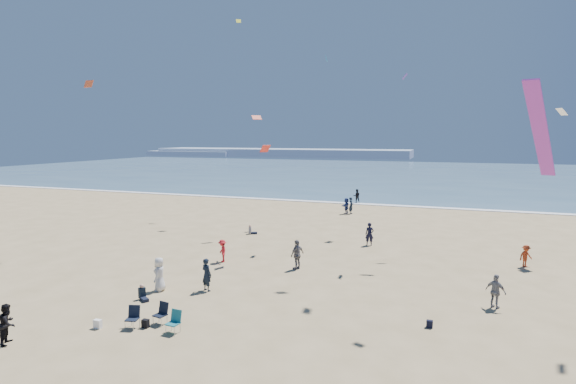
% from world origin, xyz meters
% --- Properties ---
extents(ocean, '(220.00, 100.00, 0.06)m').
position_xyz_m(ocean, '(0.00, 95.00, 0.03)').
color(ocean, '#476B84').
rests_on(ocean, ground).
extents(surf_line, '(220.00, 1.20, 0.08)m').
position_xyz_m(surf_line, '(0.00, 45.00, 0.04)').
color(surf_line, white).
rests_on(surf_line, ground).
extents(headland_far, '(110.00, 20.00, 3.20)m').
position_xyz_m(headland_far, '(-60.00, 170.00, 1.60)').
color(headland_far, '#7A8EA8').
rests_on(headland_far, ground).
extents(headland_near, '(40.00, 14.00, 2.00)m').
position_xyz_m(headland_near, '(-100.00, 165.00, 1.00)').
color(headland_near, '#7A8EA8').
rests_on(headland_near, ground).
extents(standing_flyers, '(30.41, 52.87, 1.94)m').
position_xyz_m(standing_flyers, '(3.74, 17.43, 0.88)').
color(standing_flyers, black).
rests_on(standing_flyers, ground).
extents(seated_group, '(21.70, 28.76, 0.84)m').
position_xyz_m(seated_group, '(3.00, 6.12, 0.42)').
color(seated_group, silver).
rests_on(seated_group, ground).
extents(chair_cluster, '(2.69, 1.52, 1.00)m').
position_xyz_m(chair_cluster, '(-3.21, 4.87, 0.50)').
color(chair_cluster, black).
rests_on(chair_cluster, ground).
extents(white_tote, '(0.35, 0.20, 0.40)m').
position_xyz_m(white_tote, '(-5.67, 4.03, 0.20)').
color(white_tote, white).
rests_on(white_tote, ground).
extents(black_backpack, '(0.30, 0.22, 0.38)m').
position_xyz_m(black_backpack, '(-3.69, 4.82, 0.19)').
color(black_backpack, black).
rests_on(black_backpack, ground).
extents(navy_bag, '(0.28, 0.18, 0.34)m').
position_xyz_m(navy_bag, '(8.37, 9.16, 0.17)').
color(navy_bag, black).
rests_on(navy_bag, ground).
extents(kites_aloft, '(39.94, 38.04, 28.85)m').
position_xyz_m(kites_aloft, '(8.14, 14.34, 13.56)').
color(kites_aloft, green).
rests_on(kites_aloft, ground).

